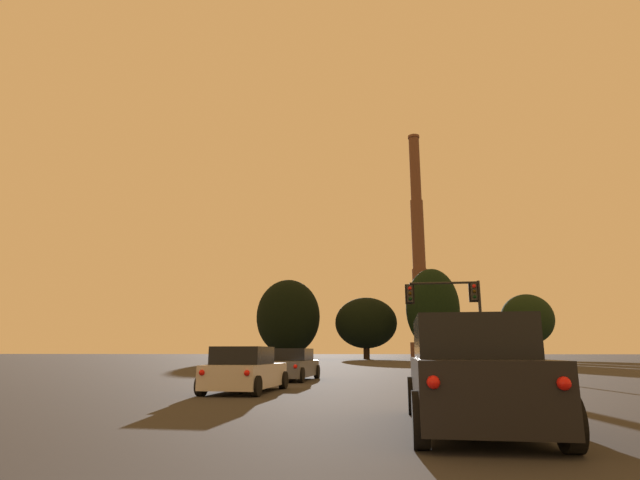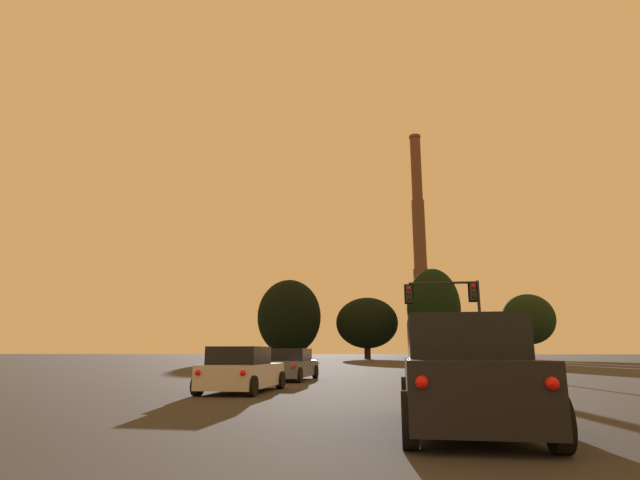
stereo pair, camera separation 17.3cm
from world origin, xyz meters
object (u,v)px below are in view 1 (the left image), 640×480
suv_right_lane_third (470,374)px  traffic_light_overhead_right (454,303)px  smokestack (419,265)px  sedan_left_lane_front (291,365)px  hatchback_left_lane_second (245,371)px

suv_right_lane_third → traffic_light_overhead_right: (2.62, 22.26, 3.31)m
traffic_light_overhead_right → smokestack: size_ratio=0.09×
sedan_left_lane_front → traffic_light_overhead_right: size_ratio=0.86×
suv_right_lane_third → hatchback_left_lane_second: bearing=131.5°
hatchback_left_lane_second → suv_right_lane_third: bearing=-47.4°
smokestack → sedan_left_lane_front: bearing=-96.6°
suv_right_lane_third → sedan_left_lane_front: suv_right_lane_third is taller
sedan_left_lane_front → hatchback_left_lane_second: hatchback_left_lane_second is taller
traffic_light_overhead_right → suv_right_lane_third: bearing=-96.7°
traffic_light_overhead_right → smokestack: (4.53, 104.64, 20.06)m
sedan_left_lane_front → hatchback_left_lane_second: size_ratio=1.14×
sedan_left_lane_front → suv_right_lane_third: bearing=-65.5°
suv_right_lane_third → smokestack: 129.23m
smokestack → hatchback_left_lane_second: bearing=-96.3°
sedan_left_lane_front → traffic_light_overhead_right: 12.26m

